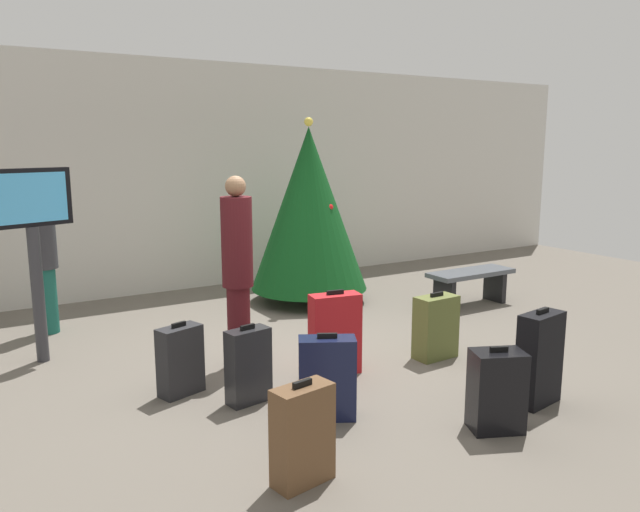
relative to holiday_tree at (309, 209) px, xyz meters
name	(u,v)px	position (x,y,z in m)	size (l,w,h in m)	color
ground_plane	(300,361)	(-1.29, -2.02, -1.29)	(16.00, 16.00, 0.00)	#665E54
back_wall	(175,177)	(-1.29, 1.70, 0.39)	(16.00, 0.20, 3.36)	beige
holiday_tree	(309,209)	(0.00, 0.00, 0.00)	(1.60, 1.60, 2.51)	#4C3319
flight_info_kiosk	(33,230)	(-3.51, -0.67, 0.04)	(0.79, 0.32, 1.94)	#333338
waiting_bench	(471,280)	(1.76, -1.33, -0.94)	(1.25, 0.44, 0.48)	#4C5159
traveller_0	(238,266)	(-1.86, -1.82, -0.29)	(0.37, 0.37, 1.87)	#4C1419
traveller_1	(43,253)	(-3.31, 0.32, -0.35)	(0.42, 0.42, 1.77)	#19594C
suitcase_0	(436,327)	(-0.05, -2.65, -0.97)	(0.45, 0.25, 0.69)	#59602D
suitcase_1	(497,391)	(-0.74, -4.11, -0.98)	(0.47, 0.40, 0.67)	black
suitcase_2	(335,334)	(-1.16, -2.48, -0.90)	(0.51, 0.28, 0.82)	#B2191E
suitcase_3	(248,366)	(-2.14, -2.66, -0.97)	(0.40, 0.23, 0.68)	#232326
suitcase_4	(327,378)	(-1.74, -3.26, -0.96)	(0.50, 0.40, 0.70)	#141938
suitcase_5	(539,359)	(-0.07, -3.95, -0.90)	(0.46, 0.26, 0.83)	black
suitcase_6	(303,435)	(-2.38, -4.00, -0.96)	(0.43, 0.26, 0.70)	brown
suitcase_7	(180,360)	(-2.58, -2.20, -0.98)	(0.42, 0.30, 0.65)	#232326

